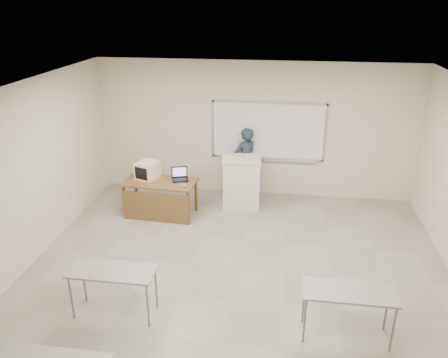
% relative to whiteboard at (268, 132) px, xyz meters
% --- Properties ---
extents(floor, '(7.00, 8.00, 0.01)m').
position_rel_whiteboard_xyz_m(floor, '(-0.30, -3.97, -1.49)').
color(floor, gray).
rests_on(floor, ground).
extents(whiteboard, '(2.48, 0.10, 1.31)m').
position_rel_whiteboard_xyz_m(whiteboard, '(0.00, 0.00, 0.00)').
color(whiteboard, white).
rests_on(whiteboard, floor).
extents(student_desks, '(4.40, 2.20, 0.73)m').
position_rel_whiteboard_xyz_m(student_desks, '(-0.30, -5.32, -0.81)').
color(student_desks, gray).
rests_on(student_desks, floor).
extents(instructor_desk, '(1.46, 0.73, 0.75)m').
position_rel_whiteboard_xyz_m(instructor_desk, '(-2.10, -1.48, -0.93)').
color(instructor_desk, brown).
rests_on(instructor_desk, floor).
extents(podium, '(0.80, 0.58, 1.12)m').
position_rel_whiteboard_xyz_m(podium, '(-0.50, -0.77, -0.92)').
color(podium, white).
rests_on(podium, floor).
extents(crt_monitor, '(0.39, 0.44, 0.37)m').
position_rel_whiteboard_xyz_m(crt_monitor, '(-2.38, -1.24, -0.56)').
color(crt_monitor, beige).
rests_on(crt_monitor, instructor_desk).
extents(laptop, '(0.33, 0.30, 0.24)m').
position_rel_whiteboard_xyz_m(laptop, '(-1.70, -1.21, -0.67)').
color(laptop, black).
rests_on(laptop, instructor_desk).
extents(mouse, '(0.12, 0.10, 0.04)m').
position_rel_whiteboard_xyz_m(mouse, '(-1.55, -1.57, -0.71)').
color(mouse, gray).
rests_on(mouse, instructor_desk).
extents(keyboard, '(0.43, 0.26, 0.02)m').
position_rel_whiteboard_xyz_m(keyboard, '(-0.65, -0.69, -0.34)').
color(keyboard, beige).
rests_on(keyboard, podium).
extents(presenter, '(0.69, 0.65, 1.57)m').
position_rel_whiteboard_xyz_m(presenter, '(-0.48, -0.09, -0.69)').
color(presenter, black).
rests_on(presenter, floor).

